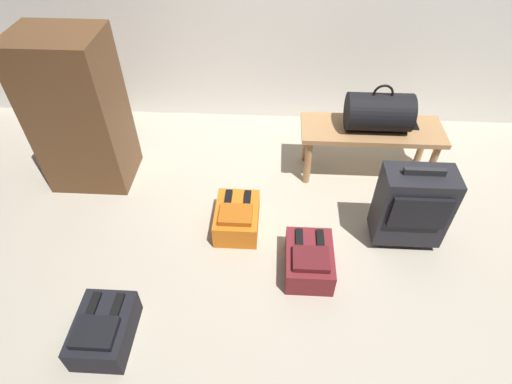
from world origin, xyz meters
The scene contains 9 objects.
ground_plane centered at (0.00, 0.00, 0.00)m, with size 6.60×6.60×0.00m, color #B2A893.
bench centered at (0.37, 0.81, 0.35)m, with size 1.00×0.36×0.41m.
duffel_bag_black centered at (0.39, 0.81, 0.54)m, with size 0.44×0.26×0.34m.
cell_phone centered at (0.66, 0.87, 0.42)m, with size 0.07×0.14×0.01m.
suitcase_upright_charcoal centered at (0.53, 0.15, 0.31)m, with size 0.42×0.25×0.60m.
backpack_maroon centered at (-0.08, -0.13, 0.09)m, with size 0.28×0.38×0.21m.
backpack_dark centered at (-1.17, -0.64, 0.09)m, with size 0.28×0.38×0.21m.
backpack_orange centered at (-0.55, 0.19, 0.09)m, with size 0.28×0.38×0.21m.
side_cabinet centered at (-1.65, 0.67, 0.55)m, with size 0.56×0.44×1.10m.
Camera 1 is at (-0.32, -1.63, 2.08)m, focal length 28.76 mm.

